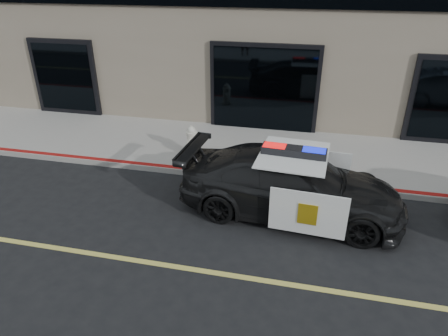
# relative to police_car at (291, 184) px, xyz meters

# --- Properties ---
(ground) EXTENTS (120.00, 120.00, 0.00)m
(ground) POSITION_rel_police_car_xyz_m (-0.26, -2.31, -0.71)
(ground) COLOR black
(ground) RESTS_ON ground
(sidewalk_n) EXTENTS (60.00, 3.50, 0.15)m
(sidewalk_n) POSITION_rel_police_car_xyz_m (-0.26, 2.94, -0.64)
(sidewalk_n) COLOR gray
(sidewalk_n) RESTS_ON ground
(police_car) EXTENTS (2.64, 5.12, 1.59)m
(police_car) POSITION_rel_police_car_xyz_m (0.00, 0.00, 0.00)
(police_car) COLOR black
(police_car) RESTS_ON ground
(fire_hydrant) EXTENTS (0.37, 0.52, 0.82)m
(fire_hydrant) POSITION_rel_police_car_xyz_m (-2.94, 2.24, -0.18)
(fire_hydrant) COLOR beige
(fire_hydrant) RESTS_ON sidewalk_n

